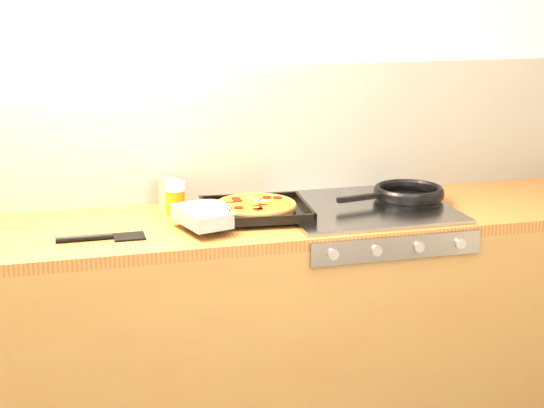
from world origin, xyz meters
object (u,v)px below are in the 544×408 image
object	(u,v)px
tomato_can	(169,194)
frying_pan	(407,194)
pizza_on_tray	(241,209)
juice_glass	(175,198)

from	to	relation	value
tomato_can	frying_pan	bearing A→B (deg)	-10.88
pizza_on_tray	juice_glass	xyz separation A→B (m)	(-0.21, 0.13, 0.02)
tomato_can	juice_glass	xyz separation A→B (m)	(0.01, -0.08, 0.00)
frying_pan	tomato_can	xyz separation A→B (m)	(-0.86, 0.17, 0.02)
pizza_on_tray	tomato_can	size ratio (longest dim) A/B	4.38
pizza_on_tray	tomato_can	distance (m)	0.31
frying_pan	tomato_can	world-z (taller)	tomato_can
frying_pan	juice_glass	size ratio (longest dim) A/B	3.83
juice_glass	tomato_can	bearing A→B (deg)	96.51
frying_pan	juice_glass	xyz separation A→B (m)	(-0.85, 0.08, 0.02)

